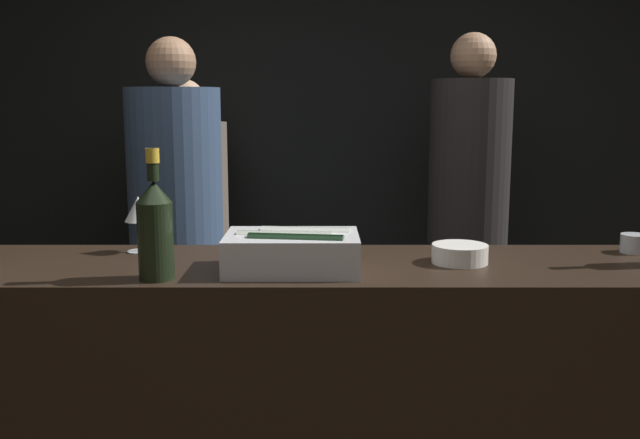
{
  "coord_description": "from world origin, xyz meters",
  "views": [
    {
      "loc": [
        0.0,
        -1.68,
        1.53
      ],
      "look_at": [
        0.0,
        0.28,
        1.2
      ],
      "focal_mm": 40.0,
      "sensor_mm": 36.0,
      "label": 1
    }
  ],
  "objects": [
    {
      "name": "person_grey_polo",
      "position": [
        -0.63,
        1.37,
        1.0
      ],
      "size": [
        0.4,
        0.4,
        1.79
      ],
      "rotation": [
        0.0,
        0.0,
        -1.94
      ],
      "color": "black",
      "rests_on": "ground_plane"
    },
    {
      "name": "person_in_hoodie",
      "position": [
        0.7,
        1.67,
        1.03
      ],
      "size": [
        0.38,
        0.38,
        1.84
      ],
      "rotation": [
        0.0,
        0.0,
        0.69
      ],
      "color": "black",
      "rests_on": "ground_plane"
    },
    {
      "name": "ice_bin_with_bottles",
      "position": [
        -0.07,
        0.17,
        1.14
      ],
      "size": [
        0.35,
        0.24,
        0.11
      ],
      "color": "silver",
      "rests_on": "bar_counter"
    },
    {
      "name": "person_blond_tee",
      "position": [
        -0.67,
        1.85,
        0.9
      ],
      "size": [
        0.42,
        0.42,
        1.63
      ],
      "rotation": [
        0.0,
        0.0,
        -2.06
      ],
      "color": "black",
      "rests_on": "ground_plane"
    },
    {
      "name": "wine_glass",
      "position": [
        -0.54,
        0.41,
        1.21
      ],
      "size": [
        0.08,
        0.08,
        0.17
      ],
      "color": "silver",
      "rests_on": "bar_counter"
    },
    {
      "name": "bowl_white",
      "position": [
        0.39,
        0.26,
        1.11
      ],
      "size": [
        0.16,
        0.16,
        0.05
      ],
      "color": "silver",
      "rests_on": "bar_counter"
    },
    {
      "name": "wall_back_chalkboard",
      "position": [
        0.0,
        2.25,
        1.4
      ],
      "size": [
        6.4,
        0.06,
        2.8
      ],
      "color": "black",
      "rests_on": "ground_plane"
    },
    {
      "name": "candle_votive",
      "position": [
        0.94,
        0.4,
        1.11
      ],
      "size": [
        0.08,
        0.08,
        0.06
      ],
      "color": "silver",
      "rests_on": "bar_counter"
    },
    {
      "name": "champagne_bottle",
      "position": [
        -0.41,
        0.08,
        1.22
      ],
      "size": [
        0.09,
        0.09,
        0.33
      ],
      "color": "black",
      "rests_on": "bar_counter"
    }
  ]
}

